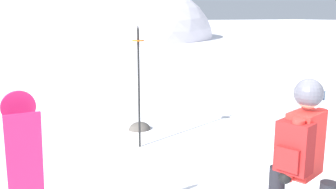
% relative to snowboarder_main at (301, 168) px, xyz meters
% --- Properties ---
extents(ridge_peak_main, '(30.98, 27.88, 14.40)m').
position_rel_snowboarder_main_xyz_m(ridge_peak_main, '(5.23, 36.68, -0.92)').
color(ridge_peak_main, white).
rests_on(ridge_peak_main, ground).
extents(snowboarder_main, '(0.79, 1.76, 1.71)m').
position_rel_snowboarder_main_xyz_m(snowboarder_main, '(0.00, 0.00, 0.00)').
color(snowboarder_main, '#23B7A3').
rests_on(snowboarder_main, ground).
extents(spare_snowboard, '(0.28, 0.29, 1.64)m').
position_rel_snowboarder_main_xyz_m(spare_snowboard, '(-2.21, 0.89, -0.09)').
color(spare_snowboard, '#D11E5B').
rests_on(spare_snowboard, ground).
extents(piste_marker_near, '(0.20, 0.20, 2.09)m').
position_rel_snowboarder_main_xyz_m(piste_marker_near, '(-0.08, 3.54, 0.27)').
color(piste_marker_near, black).
rests_on(piste_marker_near, ground).
extents(rock_mid, '(0.44, 0.38, 0.31)m').
position_rel_snowboarder_main_xyz_m(rock_mid, '(0.30, 4.47, -0.92)').
color(rock_mid, '#4C4742').
rests_on(rock_mid, ground).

